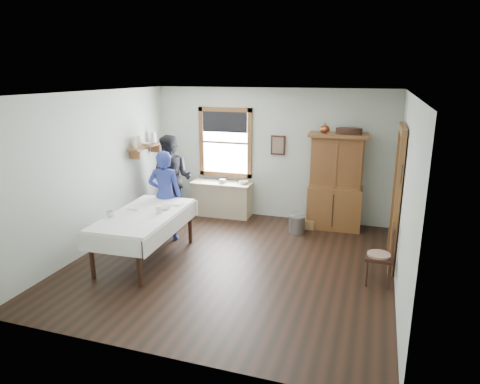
# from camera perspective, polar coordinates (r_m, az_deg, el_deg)

# --- Properties ---
(room) EXTENTS (5.01, 5.01, 2.70)m
(room) POSITION_cam_1_polar(r_m,az_deg,el_deg) (6.60, -1.09, 1.29)
(room) COLOR black
(room) RESTS_ON ground
(window) EXTENTS (1.18, 0.07, 1.48)m
(window) POSITION_cam_1_polar(r_m,az_deg,el_deg) (9.16, -1.97, 7.11)
(window) COLOR white
(window) RESTS_ON room
(doorway) EXTENTS (0.09, 1.14, 2.22)m
(doorway) POSITION_cam_1_polar(r_m,az_deg,el_deg) (7.14, 20.27, -0.15)
(doorway) COLOR #443B31
(doorway) RESTS_ON room
(wall_shelf) EXTENTS (0.24, 1.00, 0.44)m
(wall_shelf) POSITION_cam_1_polar(r_m,az_deg,el_deg) (8.91, -12.40, 6.14)
(wall_shelf) COLOR brown
(wall_shelf) RESTS_ON room
(framed_picture) EXTENTS (0.30, 0.04, 0.40)m
(framed_picture) POSITION_cam_1_polar(r_m,az_deg,el_deg) (8.84, 5.08, 6.22)
(framed_picture) COLOR #341B12
(framed_picture) RESTS_ON room
(rug_beater) EXTENTS (0.01, 0.27, 0.27)m
(rug_beater) POSITION_cam_1_polar(r_m,az_deg,el_deg) (6.48, 20.81, 3.35)
(rug_beater) COLOR black
(rug_beater) RESTS_ON room
(work_counter) EXTENTS (1.29, 0.51, 0.73)m
(work_counter) POSITION_cam_1_polar(r_m,az_deg,el_deg) (9.20, -2.43, -0.92)
(work_counter) COLOR tan
(work_counter) RESTS_ON room
(china_hutch) EXTENTS (1.13, 0.58, 1.88)m
(china_hutch) POSITION_cam_1_polar(r_m,az_deg,el_deg) (8.48, 12.63, 1.29)
(china_hutch) COLOR brown
(china_hutch) RESTS_ON room
(dining_table) EXTENTS (1.15, 2.04, 0.80)m
(dining_table) POSITION_cam_1_polar(r_m,az_deg,el_deg) (7.20, -12.50, -5.80)
(dining_table) COLOR white
(dining_table) RESTS_ON room
(spindle_chair) EXTENTS (0.43, 0.43, 0.91)m
(spindle_chair) POSITION_cam_1_polar(r_m,az_deg,el_deg) (6.55, 18.14, -7.88)
(spindle_chair) COLOR #341B12
(spindle_chair) RESTS_ON room
(pail) EXTENTS (0.34, 0.34, 0.33)m
(pail) POSITION_cam_1_polar(r_m,az_deg,el_deg) (8.33, 7.58, -4.29)
(pail) COLOR gray
(pail) RESTS_ON room
(wicker_basket) EXTENTS (0.34, 0.25, 0.19)m
(wicker_basket) POSITION_cam_1_polar(r_m,az_deg,el_deg) (8.63, 8.90, -4.14)
(wicker_basket) COLOR tan
(wicker_basket) RESTS_ON room
(woman_blue) EXTENTS (0.63, 0.49, 1.54)m
(woman_blue) POSITION_cam_1_polar(r_m,az_deg,el_deg) (7.89, -9.93, -0.92)
(woman_blue) COLOR navy
(woman_blue) RESTS_ON room
(figure_dark) EXTENTS (0.84, 0.68, 1.65)m
(figure_dark) POSITION_cam_1_polar(r_m,az_deg,el_deg) (8.91, -9.06, 1.38)
(figure_dark) COLOR black
(figure_dark) RESTS_ON room
(table_cup_a) EXTENTS (0.15, 0.15, 0.09)m
(table_cup_a) POSITION_cam_1_polar(r_m,az_deg,el_deg) (7.03, -16.92, -2.80)
(table_cup_a) COLOR silver
(table_cup_a) RESTS_ON dining_table
(table_cup_b) EXTENTS (0.13, 0.13, 0.10)m
(table_cup_b) POSITION_cam_1_polar(r_m,az_deg,el_deg) (7.00, -10.77, -2.44)
(table_cup_b) COLOR silver
(table_cup_b) RESTS_ON dining_table
(table_bowl) EXTENTS (0.30, 0.30, 0.06)m
(table_bowl) POSITION_cam_1_polar(r_m,az_deg,el_deg) (7.20, -9.98, -2.06)
(table_bowl) COLOR silver
(table_bowl) RESTS_ON dining_table
(counter_book) EXTENTS (0.22, 0.25, 0.02)m
(counter_book) POSITION_cam_1_polar(r_m,az_deg,el_deg) (9.19, -2.87, 1.50)
(counter_book) COLOR #745D4D
(counter_book) RESTS_ON work_counter
(counter_bowl) EXTENTS (0.26, 0.26, 0.06)m
(counter_bowl) POSITION_cam_1_polar(r_m,az_deg,el_deg) (8.96, 0.48, 1.28)
(counter_bowl) COLOR silver
(counter_bowl) RESTS_ON work_counter
(shelf_bowl) EXTENTS (0.22, 0.22, 0.05)m
(shelf_bowl) POSITION_cam_1_polar(r_m,az_deg,el_deg) (8.92, -12.37, 6.31)
(shelf_bowl) COLOR silver
(shelf_bowl) RESTS_ON wall_shelf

